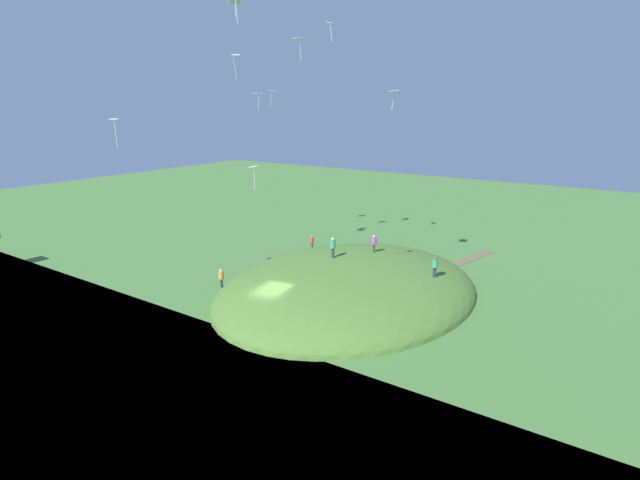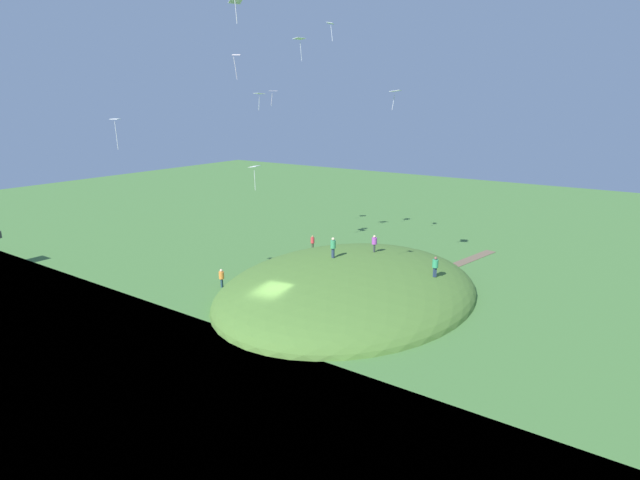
{
  "view_description": "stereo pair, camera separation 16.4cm",
  "coord_description": "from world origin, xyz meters",
  "px_view_note": "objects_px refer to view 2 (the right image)",
  "views": [
    {
      "loc": [
        -26.96,
        -22.98,
        15.49
      ],
      "look_at": [
        3.24,
        -2.26,
        5.57
      ],
      "focal_mm": 28.07,
      "sensor_mm": 36.0,
      "label": 1
    },
    {
      "loc": [
        -26.86,
        -23.11,
        15.49
      ],
      "look_at": [
        3.24,
        -2.26,
        5.57
      ],
      "focal_mm": 28.07,
      "sensor_mm": 36.0,
      "label": 2
    }
  ],
  "objects_px": {
    "kite_5": "(330,24)",
    "person_near_shore": "(221,276)",
    "kite_9": "(115,123)",
    "kite_8": "(235,2)",
    "person_watching_kites": "(333,245)",
    "kite_6": "(255,168)",
    "kite_4": "(273,92)",
    "mooring_post": "(266,335)",
    "kite_2": "(259,94)",
    "kite_0": "(236,57)",
    "person_with_child": "(374,242)",
    "kite_7": "(299,40)",
    "person_on_hilltop": "(313,241)",
    "person_walking_path": "(435,264)",
    "kite_1": "(395,91)"
  },
  "relations": [
    {
      "from": "kite_5",
      "to": "person_near_shore",
      "type": "bearing_deg",
      "value": 149.91
    },
    {
      "from": "kite_9",
      "to": "kite_8",
      "type": "bearing_deg",
      "value": -7.07
    },
    {
      "from": "person_watching_kites",
      "to": "kite_6",
      "type": "relative_size",
      "value": 0.87
    },
    {
      "from": "person_near_shore",
      "to": "kite_5",
      "type": "bearing_deg",
      "value": 127.16
    },
    {
      "from": "kite_4",
      "to": "mooring_post",
      "type": "xyz_separation_m",
      "value": [
        -19.47,
        -15.16,
        -16.22
      ]
    },
    {
      "from": "kite_2",
      "to": "kite_4",
      "type": "height_order",
      "value": "kite_4"
    },
    {
      "from": "kite_0",
      "to": "mooring_post",
      "type": "height_order",
      "value": "kite_0"
    },
    {
      "from": "person_with_child",
      "to": "kite_4",
      "type": "height_order",
      "value": "kite_4"
    },
    {
      "from": "kite_7",
      "to": "kite_5",
      "type": "bearing_deg",
      "value": -105.74
    },
    {
      "from": "kite_7",
      "to": "mooring_post",
      "type": "distance_m",
      "value": 27.8
    },
    {
      "from": "kite_0",
      "to": "mooring_post",
      "type": "distance_m",
      "value": 24.03
    },
    {
      "from": "kite_0",
      "to": "person_near_shore",
      "type": "bearing_deg",
      "value": -165.86
    },
    {
      "from": "person_on_hilltop",
      "to": "kite_8",
      "type": "relative_size",
      "value": 1.13
    },
    {
      "from": "person_on_hilltop",
      "to": "mooring_post",
      "type": "distance_m",
      "value": 22.53
    },
    {
      "from": "person_near_shore",
      "to": "kite_0",
      "type": "relative_size",
      "value": 0.79
    },
    {
      "from": "person_walking_path",
      "to": "person_on_hilltop",
      "type": "relative_size",
      "value": 1.05
    },
    {
      "from": "person_walking_path",
      "to": "kite_0",
      "type": "height_order",
      "value": "kite_0"
    },
    {
      "from": "kite_2",
      "to": "kite_6",
      "type": "relative_size",
      "value": 0.74
    },
    {
      "from": "kite_1",
      "to": "mooring_post",
      "type": "relative_size",
      "value": 1.3
    },
    {
      "from": "person_on_hilltop",
      "to": "kite_6",
      "type": "relative_size",
      "value": 0.79
    },
    {
      "from": "person_on_hilltop",
      "to": "kite_9",
      "type": "distance_m",
      "value": 25.15
    },
    {
      "from": "person_on_hilltop",
      "to": "person_near_shore",
      "type": "xyz_separation_m",
      "value": [
        -14.04,
        -0.23,
        0.0
      ]
    },
    {
      "from": "kite_7",
      "to": "kite_8",
      "type": "bearing_deg",
      "value": 162.19
    },
    {
      "from": "kite_2",
      "to": "mooring_post",
      "type": "bearing_deg",
      "value": -138.74
    },
    {
      "from": "person_on_hilltop",
      "to": "kite_0",
      "type": "distance_m",
      "value": 20.94
    },
    {
      "from": "kite_7",
      "to": "kite_1",
      "type": "bearing_deg",
      "value": -97.49
    },
    {
      "from": "kite_1",
      "to": "kite_6",
      "type": "xyz_separation_m",
      "value": [
        -5.31,
        10.64,
        -6.32
      ]
    },
    {
      "from": "person_watching_kites",
      "to": "kite_0",
      "type": "relative_size",
      "value": 0.87
    },
    {
      "from": "person_walking_path",
      "to": "kite_8",
      "type": "height_order",
      "value": "kite_8"
    },
    {
      "from": "person_near_shore",
      "to": "kite_9",
      "type": "relative_size",
      "value": 0.77
    },
    {
      "from": "person_watching_kites",
      "to": "kite_7",
      "type": "relative_size",
      "value": 0.9
    },
    {
      "from": "person_watching_kites",
      "to": "mooring_post",
      "type": "bearing_deg",
      "value": 114.64
    },
    {
      "from": "person_watching_kites",
      "to": "kite_2",
      "type": "bearing_deg",
      "value": 6.99
    },
    {
      "from": "person_with_child",
      "to": "kite_5",
      "type": "bearing_deg",
      "value": -98.99
    },
    {
      "from": "person_watching_kites",
      "to": "kite_5",
      "type": "height_order",
      "value": "kite_5"
    },
    {
      "from": "person_walking_path",
      "to": "kite_8",
      "type": "xyz_separation_m",
      "value": [
        -3.63,
        17.34,
        20.68
      ]
    },
    {
      "from": "kite_2",
      "to": "kite_1",
      "type": "bearing_deg",
      "value": -80.05
    },
    {
      "from": "kite_2",
      "to": "kite_7",
      "type": "bearing_deg",
      "value": -28.2
    },
    {
      "from": "kite_1",
      "to": "person_with_child",
      "type": "bearing_deg",
      "value": 70.6
    },
    {
      "from": "person_walking_path",
      "to": "kite_4",
      "type": "relative_size",
      "value": 1.09
    },
    {
      "from": "kite_9",
      "to": "kite_5",
      "type": "bearing_deg",
      "value": -24.9
    },
    {
      "from": "kite_6",
      "to": "kite_9",
      "type": "relative_size",
      "value": 0.97
    },
    {
      "from": "person_watching_kites",
      "to": "person_with_child",
      "type": "height_order",
      "value": "person_watching_kites"
    },
    {
      "from": "kite_1",
      "to": "kite_7",
      "type": "xyz_separation_m",
      "value": [
        1.4,
        10.65,
        4.75
      ]
    },
    {
      "from": "person_with_child",
      "to": "kite_5",
      "type": "distance_m",
      "value": 19.13
    },
    {
      "from": "kite_0",
      "to": "kite_6",
      "type": "height_order",
      "value": "kite_0"
    },
    {
      "from": "person_near_shore",
      "to": "kite_2",
      "type": "bearing_deg",
      "value": 164.61
    },
    {
      "from": "person_with_child",
      "to": "kite_9",
      "type": "distance_m",
      "value": 23.34
    },
    {
      "from": "person_watching_kites",
      "to": "kite_0",
      "type": "distance_m",
      "value": 18.06
    },
    {
      "from": "kite_4",
      "to": "mooring_post",
      "type": "bearing_deg",
      "value": -142.1
    }
  ]
}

